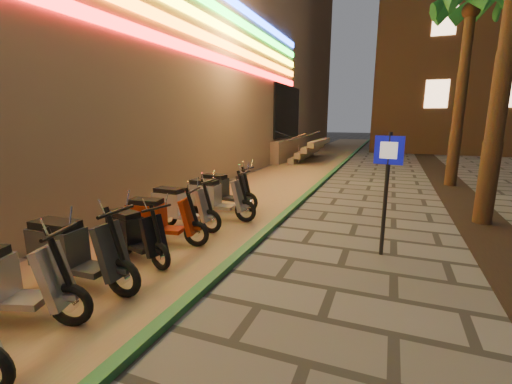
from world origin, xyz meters
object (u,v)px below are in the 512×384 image
at_px(scooter_6, 133,233).
at_px(scooter_9, 214,197).
at_px(scooter_7, 159,219).
at_px(pedestrian_sign, 387,177).
at_px(scooter_8, 179,206).
at_px(scooter_10, 223,190).
at_px(scooter_5, 73,251).
at_px(scooter_4, 0,282).

distance_m(scooter_6, scooter_9, 2.76).
height_order(scooter_6, scooter_7, scooter_7).
xyz_separation_m(pedestrian_sign, scooter_9, (-3.92, 0.95, -0.89)).
relative_size(scooter_8, scooter_9, 0.96).
height_order(pedestrian_sign, scooter_10, pedestrian_sign).
bearing_deg(scooter_10, scooter_5, -83.36).
bearing_deg(scooter_5, scooter_6, 83.73).
bearing_deg(scooter_9, scooter_10, 105.73).
xyz_separation_m(scooter_9, scooter_10, (-0.25, 0.95, -0.02)).
xyz_separation_m(pedestrian_sign, scooter_4, (-4.15, -3.93, -0.89)).
bearing_deg(scooter_6, scooter_5, -78.51).
bearing_deg(scooter_9, scooter_7, -94.62).
bearing_deg(scooter_6, scooter_7, 111.13).
relative_size(scooter_6, scooter_8, 0.92).
distance_m(pedestrian_sign, scooter_8, 4.36).
distance_m(scooter_8, scooter_10, 1.95).
distance_m(scooter_8, scooter_9, 1.06).
xyz_separation_m(scooter_4, scooter_7, (0.04, 2.93, -0.03)).
height_order(pedestrian_sign, scooter_4, pedestrian_sign).
bearing_deg(scooter_6, scooter_9, 103.64).
xyz_separation_m(scooter_8, scooter_10, (0.09, 1.95, 0.01)).
relative_size(pedestrian_sign, scooter_8, 1.32).
height_order(scooter_6, scooter_8, scooter_8).
bearing_deg(scooter_8, scooter_6, -80.79).
bearing_deg(scooter_7, pedestrian_sign, 4.99).
xyz_separation_m(scooter_5, scooter_6, (0.09, 1.13, -0.08)).
height_order(scooter_8, scooter_9, scooter_9).
xyz_separation_m(scooter_4, scooter_5, (0.02, 0.99, 0.02)).
height_order(pedestrian_sign, scooter_9, pedestrian_sign).
bearing_deg(pedestrian_sign, scooter_10, 167.79).
bearing_deg(scooter_5, scooter_7, 87.75).
distance_m(pedestrian_sign, scooter_7, 4.33).
xyz_separation_m(scooter_4, scooter_10, (-0.03, 5.82, -0.01)).
xyz_separation_m(scooter_8, scooter_9, (0.34, 1.00, 0.02)).
bearing_deg(scooter_9, scooter_6, -91.52).
height_order(scooter_5, scooter_10, scooter_5).
distance_m(scooter_5, scooter_6, 1.14).
bearing_deg(scooter_10, scooter_7, -82.63).
distance_m(scooter_7, scooter_10, 2.90).
bearing_deg(pedestrian_sign, scooter_5, -132.24).
relative_size(scooter_4, scooter_6, 1.13).
bearing_deg(scooter_10, pedestrian_sign, -18.41).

